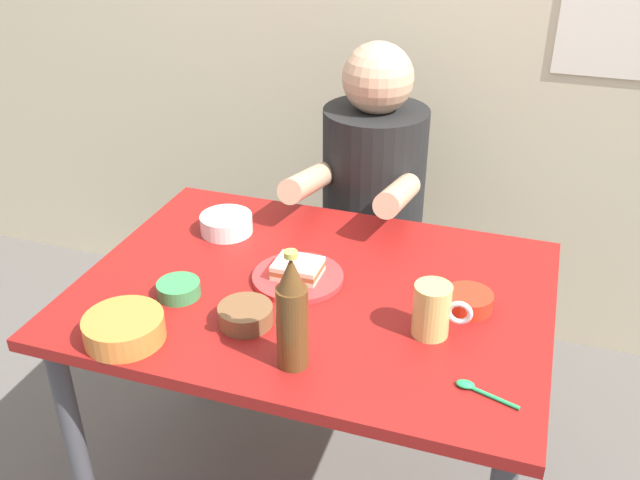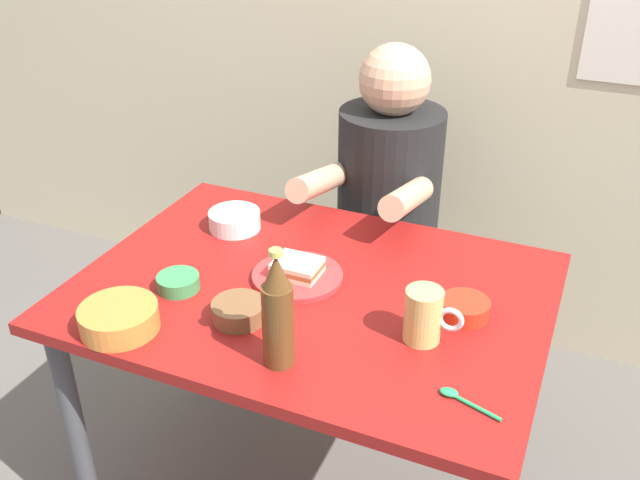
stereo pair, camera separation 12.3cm
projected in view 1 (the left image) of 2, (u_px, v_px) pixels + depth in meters
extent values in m
cube|color=silver|center=(617.00, 3.00, 2.07)|extent=(0.31, 0.01, 0.45)
cube|color=maroon|center=(313.00, 292.00, 1.66)|extent=(1.10, 0.80, 0.03)
cylinder|color=#3F3F44|center=(78.00, 457.00, 1.70)|extent=(0.05, 0.05, 0.71)
cylinder|color=#3F3F44|center=(205.00, 305.00, 2.26)|extent=(0.05, 0.05, 0.71)
cylinder|color=#3F3F44|center=(515.00, 367.00, 1.99)|extent=(0.05, 0.05, 0.71)
cylinder|color=#4C4C51|center=(368.00, 320.00, 2.44)|extent=(0.08, 0.08, 0.41)
cylinder|color=brown|center=(370.00, 265.00, 2.33)|extent=(0.34, 0.34, 0.04)
cylinder|color=black|center=(373.00, 189.00, 2.19)|extent=(0.32, 0.32, 0.52)
sphere|color=tan|center=(378.00, 78.00, 2.02)|extent=(0.21, 0.21, 0.21)
cylinder|color=tan|center=(308.00, 182.00, 1.97)|extent=(0.07, 0.31, 0.14)
cylinder|color=tan|center=(398.00, 195.00, 1.90)|extent=(0.07, 0.31, 0.14)
cylinder|color=red|center=(298.00, 277.00, 1.68)|extent=(0.22, 0.22, 0.01)
cube|color=beige|center=(298.00, 273.00, 1.67)|extent=(0.11, 0.09, 0.01)
cube|color=#9E592D|center=(298.00, 268.00, 1.66)|extent=(0.11, 0.09, 0.01)
cube|color=beige|center=(298.00, 264.00, 1.66)|extent=(0.11, 0.09, 0.01)
cylinder|color=#D1BC66|center=(432.00, 310.00, 1.47)|extent=(0.08, 0.08, 0.12)
torus|color=silver|center=(459.00, 313.00, 1.45)|extent=(0.06, 0.01, 0.06)
cylinder|color=#593819|center=(292.00, 327.00, 1.37)|extent=(0.06, 0.06, 0.18)
cone|color=#593819|center=(291.00, 273.00, 1.30)|extent=(0.05, 0.05, 0.07)
cylinder|color=#BFB74C|center=(291.00, 254.00, 1.28)|extent=(0.03, 0.03, 0.01)
cylinder|color=red|center=(468.00, 301.00, 1.57)|extent=(0.11, 0.11, 0.04)
cylinder|color=#A33521|center=(469.00, 298.00, 1.56)|extent=(0.09, 0.09, 0.02)
cylinder|color=brown|center=(246.00, 315.00, 1.52)|extent=(0.12, 0.12, 0.04)
cylinder|color=brown|center=(245.00, 311.00, 1.51)|extent=(0.10, 0.10, 0.02)
cylinder|color=#388C4C|center=(179.00, 289.00, 1.61)|extent=(0.10, 0.10, 0.03)
cylinder|color=#5B643A|center=(178.00, 286.00, 1.61)|extent=(0.08, 0.08, 0.02)
cylinder|color=orange|center=(124.00, 328.00, 1.47)|extent=(0.17, 0.17, 0.05)
cylinder|color=#B25B2D|center=(123.00, 324.00, 1.46)|extent=(0.14, 0.14, 0.02)
cylinder|color=silver|center=(226.00, 224.00, 1.88)|extent=(0.14, 0.14, 0.05)
cylinder|color=tan|center=(226.00, 220.00, 1.87)|extent=(0.11, 0.11, 0.02)
cylinder|color=#26A559|center=(492.00, 397.00, 1.32)|extent=(0.11, 0.04, 0.01)
ellipsoid|color=#26A559|center=(465.00, 384.00, 1.35)|extent=(0.04, 0.02, 0.01)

